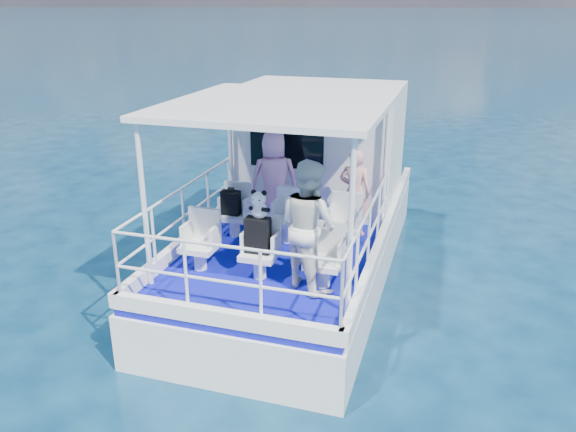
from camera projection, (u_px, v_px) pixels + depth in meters
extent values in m
plane|color=#08233C|center=(284.00, 297.00, 9.08)|extent=(2000.00, 2000.00, 0.00)
cube|color=white|center=(301.00, 271.00, 9.97)|extent=(3.00, 7.00, 1.60)
cube|color=#090A7F|center=(301.00, 227.00, 9.67)|extent=(2.90, 6.90, 0.10)
cube|color=white|center=(321.00, 145.00, 10.43)|extent=(2.85, 2.00, 2.20)
cube|color=white|center=(279.00, 104.00, 7.79)|extent=(3.00, 3.20, 0.08)
cylinder|color=white|center=(144.00, 207.00, 7.22)|extent=(0.07, 0.07, 2.20)
cylinder|color=white|center=(351.00, 230.00, 6.48)|extent=(0.07, 0.07, 2.20)
cylinder|color=white|center=(231.00, 153.00, 9.82)|extent=(0.07, 0.07, 2.20)
cylinder|color=white|center=(385.00, 166.00, 9.08)|extent=(0.07, 0.07, 2.20)
cube|color=silver|center=(235.00, 225.00, 9.12)|extent=(0.48, 0.46, 0.38)
cube|color=silver|center=(287.00, 231.00, 8.87)|extent=(0.48, 0.46, 0.38)
cube|color=silver|center=(343.00, 237.00, 8.63)|extent=(0.48, 0.46, 0.38)
cube|color=silver|center=(200.00, 257.00, 7.96)|extent=(0.48, 0.46, 0.38)
cube|color=silver|center=(260.00, 265.00, 7.71)|extent=(0.48, 0.46, 0.38)
cube|color=silver|center=(323.00, 273.00, 7.46)|extent=(0.48, 0.46, 0.38)
imported|color=#F29CC6|center=(274.00, 180.00, 9.29)|extent=(0.73, 0.64, 1.64)
imported|color=pink|center=(355.00, 192.00, 9.00)|extent=(0.55, 0.39, 1.43)
imported|color=silver|center=(308.00, 225.00, 7.23)|extent=(1.07, 1.02, 1.75)
cube|color=black|center=(231.00, 203.00, 8.96)|extent=(0.30, 0.17, 0.39)
cube|color=black|center=(258.00, 235.00, 7.56)|extent=(0.33, 0.19, 0.49)
cube|color=black|center=(231.00, 189.00, 8.89)|extent=(0.10, 0.06, 0.06)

